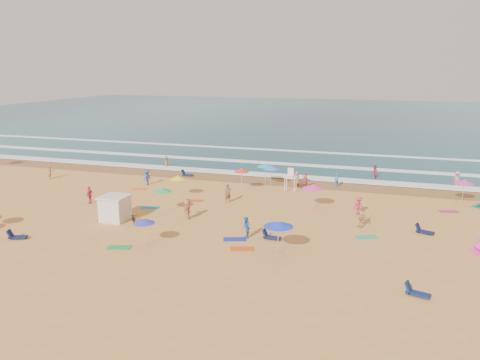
% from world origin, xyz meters
% --- Properties ---
extents(ground, '(220.00, 220.00, 0.00)m').
position_xyz_m(ground, '(0.00, 0.00, 0.00)').
color(ground, gold).
rests_on(ground, ground).
extents(ocean, '(220.00, 140.00, 0.18)m').
position_xyz_m(ocean, '(0.00, 84.00, 0.00)').
color(ocean, '#0C4756').
rests_on(ocean, ground).
extents(wet_sand, '(220.00, 220.00, 0.00)m').
position_xyz_m(wet_sand, '(0.00, 12.50, 0.01)').
color(wet_sand, olive).
rests_on(wet_sand, ground).
extents(surf_foam, '(200.00, 18.70, 0.05)m').
position_xyz_m(surf_foam, '(0.00, 21.32, 0.10)').
color(surf_foam, white).
rests_on(surf_foam, ground).
extents(cabana, '(2.00, 2.00, 2.00)m').
position_xyz_m(cabana, '(-6.57, -4.96, 1.00)').
color(cabana, silver).
rests_on(cabana, ground).
extents(cabana_roof, '(2.20, 2.20, 0.12)m').
position_xyz_m(cabana_roof, '(-6.57, -4.96, 2.06)').
color(cabana_roof, silver).
rests_on(cabana_roof, cabana).
extents(bicycle, '(1.48, 1.68, 0.88)m').
position_xyz_m(bicycle, '(-4.67, -5.26, 0.44)').
color(bicycle, black).
rests_on(bicycle, ground).
extents(lifeguard_stand, '(1.20, 1.20, 2.10)m').
position_xyz_m(lifeguard_stand, '(5.55, 8.67, 1.05)').
color(lifeguard_stand, white).
rests_on(lifeguard_stand, ground).
extents(beach_umbrellas, '(63.98, 24.77, 0.72)m').
position_xyz_m(beach_umbrellas, '(2.17, 0.55, 2.10)').
color(beach_umbrellas, green).
rests_on(beach_umbrellas, ground).
extents(loungers, '(44.79, 27.19, 0.34)m').
position_xyz_m(loungers, '(7.70, -5.02, 0.17)').
color(loungers, '#0E1947').
rests_on(loungers, ground).
extents(towels, '(36.83, 20.42, 0.03)m').
position_xyz_m(towels, '(0.14, -3.32, 0.01)').
color(towels, '#BD5717').
rests_on(towels, ground).
extents(beachgoers, '(45.60, 29.51, 2.06)m').
position_xyz_m(beachgoers, '(1.81, 4.71, 0.79)').
color(beachgoers, brown).
rests_on(beachgoers, ground).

